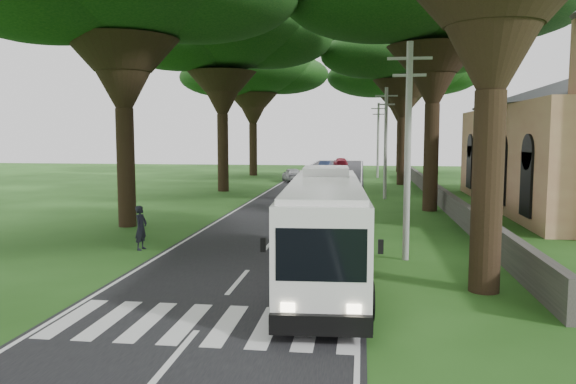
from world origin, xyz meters
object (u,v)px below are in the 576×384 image
(pole_near, at_px, (408,148))
(distant_car_b, at_px, (325,166))
(coach_bus, at_px, (325,227))
(pedestrian, at_px, (141,228))
(distant_car_c, at_px, (341,162))
(distant_car_a, at_px, (292,175))
(pole_far, at_px, (378,139))
(pole_mid, at_px, (386,141))

(pole_near, bearing_deg, distant_car_b, 97.21)
(pole_near, bearing_deg, coach_bus, -128.89)
(coach_bus, distance_m, pedestrian, 8.70)
(distant_car_c, bearing_deg, distant_car_a, 74.73)
(pole_far, height_order, coach_bus, pole_far)
(distant_car_a, height_order, distant_car_c, distant_car_a)
(pole_mid, bearing_deg, distant_car_c, 96.80)
(coach_bus, xyz_separation_m, distant_car_a, (-5.70, 37.44, -1.03))
(distant_car_a, bearing_deg, pedestrian, 69.13)
(pole_mid, relative_size, pedestrian, 4.43)
(distant_car_c, bearing_deg, distant_car_b, 73.71)
(pole_far, xyz_separation_m, distant_car_b, (-6.31, 9.82, -3.51))
(pole_far, height_order, distant_car_b, pole_far)
(distant_car_a, xyz_separation_m, distant_car_b, (2.19, 15.86, -0.04))
(distant_car_c, relative_size, pedestrian, 2.47)
(distant_car_a, relative_size, pedestrian, 2.20)
(pole_far, bearing_deg, distant_car_b, 122.70)
(pole_near, distance_m, pole_far, 40.00)
(distant_car_b, xyz_separation_m, distant_car_c, (1.61, 9.59, 0.01))
(pole_near, bearing_deg, pole_mid, 90.00)
(pole_far, relative_size, distant_car_b, 2.06)
(distant_car_b, bearing_deg, pedestrian, -89.71)
(pole_near, relative_size, distant_car_a, 2.01)
(distant_car_a, distance_m, distant_car_b, 16.01)
(distant_car_a, distance_m, distant_car_c, 25.73)
(pole_far, bearing_deg, distant_car_c, 103.61)
(coach_bus, bearing_deg, distant_car_a, 95.67)
(pole_far, distance_m, distant_car_b, 12.19)
(pole_far, distance_m, pedestrian, 41.03)
(pole_mid, height_order, distant_car_b, pole_mid)
(coach_bus, distance_m, distant_car_a, 37.88)
(pole_near, height_order, pole_mid, same)
(pole_mid, bearing_deg, pole_near, -90.00)
(distant_car_b, height_order, distant_car_c, distant_car_c)
(pole_mid, relative_size, coach_bus, 0.72)
(pole_near, distance_m, pedestrian, 11.02)
(pole_near, xyz_separation_m, distant_car_c, (-4.70, 59.41, -3.50))
(distant_car_a, height_order, distant_car_b, distant_car_a)
(pole_near, xyz_separation_m, distant_car_b, (-6.31, 49.82, -3.51))
(distant_car_b, bearing_deg, coach_bus, -81.08)
(distant_car_a, xyz_separation_m, distant_car_c, (3.80, 25.45, -0.03))
(distant_car_c, bearing_deg, pole_near, 87.74)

